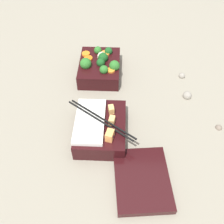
# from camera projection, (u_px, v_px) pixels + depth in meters

# --- Properties ---
(ground_plane) EXTENTS (3.00, 3.00, 0.00)m
(ground_plane) POSITION_uv_depth(u_px,v_px,m) (106.00, 100.00, 0.82)
(ground_plane) COLOR gray
(bento_tray_vegetable) EXTENTS (0.17, 0.14, 0.08)m
(bento_tray_vegetable) POSITION_uv_depth(u_px,v_px,m) (100.00, 67.00, 0.88)
(bento_tray_vegetable) COLOR black
(bento_tray_vegetable) RESTS_ON ground_plane
(bento_tray_rice) EXTENTS (0.17, 0.18, 0.08)m
(bento_tray_rice) POSITION_uv_depth(u_px,v_px,m) (100.00, 128.00, 0.71)
(bento_tray_rice) COLOR black
(bento_tray_rice) RESTS_ON ground_plane
(bento_lid) EXTENTS (0.18, 0.15, 0.02)m
(bento_lid) POSITION_uv_depth(u_px,v_px,m) (142.00, 180.00, 0.63)
(bento_lid) COLOR black
(bento_lid) RESTS_ON ground_plane
(pebble_0) EXTENTS (0.03, 0.03, 0.03)m
(pebble_0) POSITION_uv_depth(u_px,v_px,m) (187.00, 96.00, 0.83)
(pebble_0) COLOR gray
(pebble_0) RESTS_ON ground_plane
(pebble_1) EXTENTS (0.02, 0.02, 0.02)m
(pebble_1) POSITION_uv_depth(u_px,v_px,m) (219.00, 127.00, 0.75)
(pebble_1) COLOR #7A6B5B
(pebble_1) RESTS_ON ground_plane
(pebble_2) EXTENTS (0.02, 0.02, 0.02)m
(pebble_2) POSITION_uv_depth(u_px,v_px,m) (182.00, 76.00, 0.89)
(pebble_2) COLOR gray
(pebble_2) RESTS_ON ground_plane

